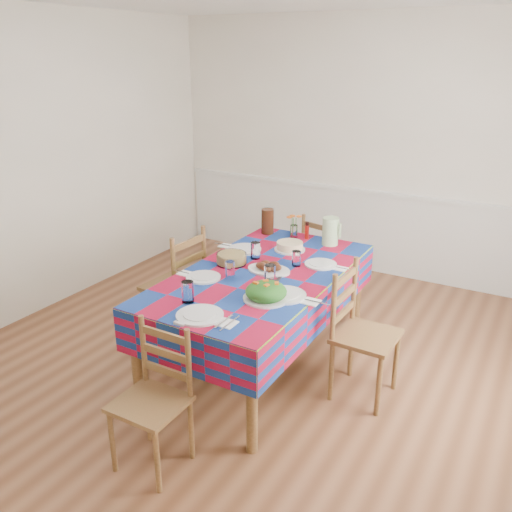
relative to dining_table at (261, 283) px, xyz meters
The scene contains 22 objects.
room 0.69m from the dining_table, 101.63° to the right, with size 4.58×5.08×2.78m.
wainscot 2.31m from the dining_table, 90.91° to the left, with size 4.41×0.06×0.92m.
dining_table is the anchor object (origin of this frame).
setting_near_head 0.77m from the dining_table, 92.99° to the right, with size 0.48×0.32×0.14m.
setting_left_near 0.39m from the dining_table, 134.31° to the right, with size 0.46×0.27×0.12m.
setting_left_far 0.44m from the dining_table, 134.24° to the left, with size 0.51×0.30×0.13m.
setting_right_near 0.39m from the dining_table, 40.07° to the right, with size 0.55×0.32×0.14m.
setting_right_far 0.43m from the dining_table, 48.91° to the left, with size 0.47×0.27×0.12m.
meat_platter 0.13m from the dining_table, 54.35° to the left, with size 0.33×0.24×0.06m.
salad_platter 0.49m from the dining_table, 56.59° to the right, with size 0.31×0.31×0.13m.
pasta_bowl 0.31m from the dining_table, behind, with size 0.23×0.23×0.08m.
cake 0.55m from the dining_table, 93.12° to the left, with size 0.26×0.26×0.07m.
serving_utensils 0.19m from the dining_table, 27.10° to the right, with size 0.16×0.35×0.01m.
flower_vase 0.87m from the dining_table, 99.75° to the left, with size 0.14×0.11×0.22m.
hot_sauce 0.89m from the dining_table, 92.07° to the left, with size 0.04×0.04×0.15m, color red.
green_pitcher 0.88m from the dining_table, 76.26° to the left, with size 0.14×0.14×0.24m, color #B1DC9B.
tea_pitcher 0.95m from the dining_table, 115.78° to the left, with size 0.11×0.11×0.22m, color #32160B.
name_card 0.97m from the dining_table, 91.26° to the right, with size 0.07×0.02×0.02m, color silver.
chair_near 1.28m from the dining_table, 90.00° to the right, with size 0.39×0.37×0.87m.
chair_far 1.28m from the dining_table, 90.45° to the left, with size 0.47×0.46×0.89m.
chair_left 0.82m from the dining_table, behind, with size 0.45×0.46×0.99m.
chair_right 0.82m from the dining_table, ahead, with size 0.42×0.43×0.96m.
Camera 1 is at (1.85, -3.06, 2.31)m, focal length 38.00 mm.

